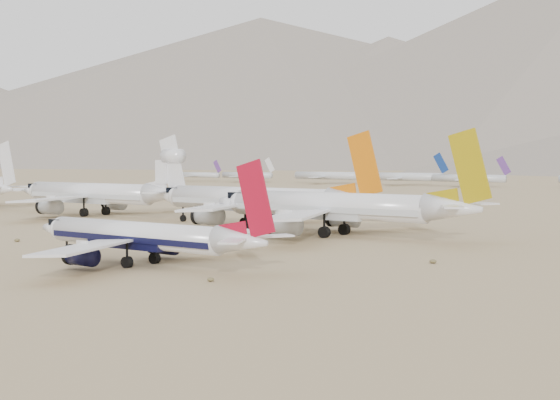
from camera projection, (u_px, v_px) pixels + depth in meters
name	position (u px, v px, depth m)	size (l,w,h in m)	color
ground	(63.00, 266.00, 101.93)	(7000.00, 7000.00, 0.00)	#8E7452
main_airliner	(144.00, 237.00, 101.45)	(39.65, 38.73, 13.99)	white
row2_gold_tail	(338.00, 207.00, 140.19)	(53.34, 52.17, 18.99)	white
row2_orange_tail	(258.00, 200.00, 161.29)	(54.22, 53.04, 19.34)	white
row2_white_trijet	(99.00, 193.00, 190.80)	(54.99, 53.74, 19.48)	white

